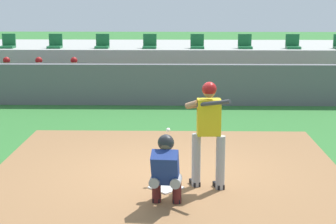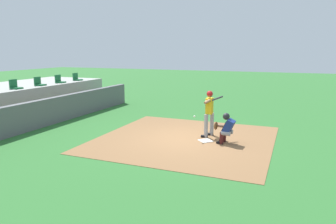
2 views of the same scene
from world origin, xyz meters
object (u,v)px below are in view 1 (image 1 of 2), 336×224
Objects in this scene: stadium_seat_0 at (8,44)px; stadium_seat_3 at (150,44)px; stadium_seat_5 at (245,44)px; dugout_player_2 at (74,78)px; dugout_player_0 at (6,77)px; batter_at_plate at (208,128)px; stadium_seat_1 at (55,44)px; stadium_seat_4 at (197,44)px; home_plate at (166,188)px; stadium_seat_2 at (102,44)px; stadium_seat_6 at (293,44)px; catcher_crouched at (166,167)px; dugout_player_1 at (39,78)px.

stadium_seat_0 and stadium_seat_3 have the same top height.
stadium_seat_3 is 3.25m from stadium_seat_5.
dugout_player_0 is at bearing 180.00° from dugout_player_2.
stadium_seat_5 reaches higher than batter_at_plate.
batter_at_plate is 3.76× the size of stadium_seat_1.
batter_at_plate is 3.76× the size of stadium_seat_4.
home_plate is 1.23m from batter_at_plate.
stadium_seat_2 is at bearing 0.00° from stadium_seat_1.
stadium_seat_0 is at bearing 142.21° from dugout_player_2.
stadium_seat_3 is (-0.81, 10.18, 1.51)m from home_plate.
dugout_player_2 is 2.71× the size of stadium_seat_1.
dugout_player_2 is 2.30m from stadium_seat_2.
home_plate is 0.92× the size of stadium_seat_3.
stadium_seat_1 is at bearing 0.00° from stadium_seat_0.
stadium_seat_1 is 1.00× the size of stadium_seat_6.
catcher_crouched is 3.25× the size of stadium_seat_0.
dugout_player_2 is (1.10, 0.00, 0.00)m from dugout_player_1.
batter_at_plate is 11.97m from stadium_seat_0.
dugout_player_0 and dugout_player_1 have the same top height.
catcher_crouched is 3.25× the size of stadium_seat_4.
stadium_seat_6 is at bearing 0.00° from stadium_seat_4.
stadium_seat_5 is (8.12, 0.00, 0.00)m from stadium_seat_0.
stadium_seat_0 is at bearing 122.23° from batter_at_plate.
dugout_player_0 is at bearing -165.03° from stadium_seat_5.
dugout_player_0 is 2.11m from dugout_player_2.
stadium_seat_5 is at bearing 14.97° from dugout_player_0.
stadium_seat_1 is at bearing 61.37° from dugout_player_0.
batter_at_plate is 3.76× the size of stadium_seat_0.
stadium_seat_2 is at bearing 103.47° from home_plate.
stadium_seat_1 is 8.13m from stadium_seat_6.
stadium_seat_3 is at bearing 98.45° from batter_at_plate.
stadium_seat_0 is at bearing 180.00° from stadium_seat_4.
batter_at_plate is at bearing -81.55° from stadium_seat_3.
stadium_seat_2 and stadium_seat_4 have the same top height.
stadium_seat_0 is 1.00× the size of stadium_seat_3.
batter_at_plate is at bearing -54.04° from dugout_player_0.
dugout_player_1 is (-4.85, 8.08, -0.36)m from batter_at_plate.
stadium_seat_6 is (1.63, 0.00, 0.00)m from stadium_seat_5.
home_plate is 0.34× the size of dugout_player_2.
dugout_player_0 is 2.27m from stadium_seat_0.
dugout_player_2 is at bearing 110.61° from home_plate.
catcher_crouched is at bearing -130.60° from batter_at_plate.
catcher_crouched is at bearing -64.82° from dugout_player_1.
stadium_seat_1 reaches higher than home_plate.
stadium_seat_0 is at bearing 180.00° from stadium_seat_1.
dugout_player_1 is at bearing 115.18° from catcher_crouched.
stadium_seat_4 is (0.12, 10.12, 0.50)m from batter_at_plate.
stadium_seat_6 reaches higher than dugout_player_0.
stadium_seat_1 is 4.88m from stadium_seat_4.
stadium_seat_6 is (4.05, 10.91, 0.93)m from catcher_crouched.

